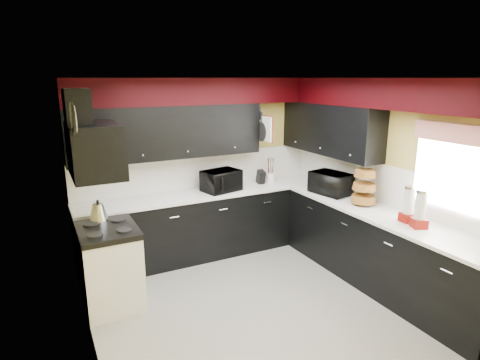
# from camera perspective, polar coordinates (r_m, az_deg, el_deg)

# --- Properties ---
(ground) EXTENTS (3.60, 3.60, 0.00)m
(ground) POSITION_cam_1_polar(r_m,az_deg,el_deg) (4.82, 2.84, -16.98)
(ground) COLOR gray
(ground) RESTS_ON ground
(wall_back) EXTENTS (3.60, 0.06, 2.50)m
(wall_back) POSITION_cam_1_polar(r_m,az_deg,el_deg) (5.87, -5.79, 1.97)
(wall_back) COLOR #E0C666
(wall_back) RESTS_ON ground
(wall_right) EXTENTS (0.06, 3.60, 2.50)m
(wall_right) POSITION_cam_1_polar(r_m,az_deg,el_deg) (5.40, 19.80, 0.09)
(wall_right) COLOR #E0C666
(wall_right) RESTS_ON ground
(wall_left) EXTENTS (0.06, 3.60, 2.50)m
(wall_left) POSITION_cam_1_polar(r_m,az_deg,el_deg) (3.78, -21.46, -6.06)
(wall_left) COLOR #E0C666
(wall_left) RESTS_ON ground
(ceiling) EXTENTS (3.60, 3.60, 0.06)m
(ceiling) POSITION_cam_1_polar(r_m,az_deg,el_deg) (4.11, 3.28, 14.30)
(ceiling) COLOR white
(ceiling) RESTS_ON wall_back
(cab_back) EXTENTS (3.60, 0.60, 0.90)m
(cab_back) POSITION_cam_1_polar(r_m,az_deg,el_deg) (5.83, -4.51, -6.29)
(cab_back) COLOR black
(cab_back) RESTS_ON ground
(cab_right) EXTENTS (0.60, 3.00, 0.90)m
(cab_right) POSITION_cam_1_polar(r_m,az_deg,el_deg) (5.25, 19.16, -9.50)
(cab_right) COLOR black
(cab_right) RESTS_ON ground
(counter_back) EXTENTS (3.62, 0.64, 0.04)m
(counter_back) POSITION_cam_1_polar(r_m,az_deg,el_deg) (5.69, -4.60, -1.85)
(counter_back) COLOR white
(counter_back) RESTS_ON cab_back
(counter_right) EXTENTS (0.64, 3.02, 0.04)m
(counter_right) POSITION_cam_1_polar(r_m,az_deg,el_deg) (5.09, 19.60, -4.64)
(counter_right) COLOR white
(counter_right) RESTS_ON cab_right
(splash_back) EXTENTS (3.60, 0.02, 0.50)m
(splash_back) POSITION_cam_1_polar(r_m,az_deg,el_deg) (5.88, -5.74, 1.38)
(splash_back) COLOR white
(splash_back) RESTS_ON counter_back
(splash_right) EXTENTS (0.02, 3.60, 0.50)m
(splash_right) POSITION_cam_1_polar(r_m,az_deg,el_deg) (5.41, 19.67, -0.54)
(splash_right) COLOR white
(splash_right) RESTS_ON counter_right
(upper_back) EXTENTS (2.60, 0.35, 0.70)m
(upper_back) POSITION_cam_1_polar(r_m,az_deg,el_deg) (5.46, -10.18, 6.74)
(upper_back) COLOR black
(upper_back) RESTS_ON wall_back
(upper_right) EXTENTS (0.35, 1.80, 0.70)m
(upper_right) POSITION_cam_1_polar(r_m,az_deg,el_deg) (5.83, 12.62, 7.10)
(upper_right) COLOR black
(upper_right) RESTS_ON wall_right
(soffit_back) EXTENTS (3.60, 0.36, 0.35)m
(soffit_back) POSITION_cam_1_polar(r_m,az_deg,el_deg) (5.58, -5.38, 12.47)
(soffit_back) COLOR black
(soffit_back) RESTS_ON wall_back
(soffit_right) EXTENTS (0.36, 3.24, 0.35)m
(soffit_right) POSITION_cam_1_polar(r_m,az_deg,el_deg) (5.01, 20.92, 11.41)
(soffit_right) COLOR black
(soffit_right) RESTS_ON wall_right
(stove) EXTENTS (0.60, 0.75, 0.86)m
(stove) POSITION_cam_1_polar(r_m,az_deg,el_deg) (4.81, -17.93, -11.92)
(stove) COLOR white
(stove) RESTS_ON ground
(cooktop) EXTENTS (0.62, 0.77, 0.06)m
(cooktop) POSITION_cam_1_polar(r_m,az_deg,el_deg) (4.63, -18.37, -6.80)
(cooktop) COLOR black
(cooktop) RESTS_ON stove
(hood) EXTENTS (0.50, 0.78, 0.55)m
(hood) POSITION_cam_1_polar(r_m,az_deg,el_deg) (4.39, -19.92, 4.03)
(hood) COLOR black
(hood) RESTS_ON wall_left
(hood_duct) EXTENTS (0.24, 0.40, 0.40)m
(hood_duct) POSITION_cam_1_polar(r_m,az_deg,el_deg) (4.33, -22.12, 9.31)
(hood_duct) COLOR black
(hood_duct) RESTS_ON wall_left
(window) EXTENTS (0.03, 0.86, 0.96)m
(window) POSITION_cam_1_polar(r_m,az_deg,el_deg) (4.78, 27.78, 1.18)
(window) COLOR white
(window) RESTS_ON wall_right
(valance) EXTENTS (0.04, 0.88, 0.20)m
(valance) POSITION_cam_1_polar(r_m,az_deg,el_deg) (4.67, 27.96, 5.90)
(valance) COLOR red
(valance) RESTS_ON wall_right
(pan_top) EXTENTS (0.03, 0.22, 0.40)m
(pan_top) POSITION_cam_1_polar(r_m,az_deg,el_deg) (5.89, 2.48, 9.45)
(pan_top) COLOR black
(pan_top) RESTS_ON upper_back
(pan_mid) EXTENTS (0.03, 0.28, 0.46)m
(pan_mid) POSITION_cam_1_polar(r_m,az_deg,el_deg) (5.80, 3.09, 6.89)
(pan_mid) COLOR black
(pan_mid) RESTS_ON upper_back
(pan_low) EXTENTS (0.03, 0.24, 0.42)m
(pan_low) POSITION_cam_1_polar(r_m,az_deg,el_deg) (6.03, 1.84, 6.90)
(pan_low) COLOR black
(pan_low) RESTS_ON upper_back
(cut_board) EXTENTS (0.03, 0.26, 0.35)m
(cut_board) POSITION_cam_1_polar(r_m,az_deg,el_deg) (5.70, 3.80, 7.25)
(cut_board) COLOR white
(cut_board) RESTS_ON upper_back
(baskets) EXTENTS (0.27, 0.27, 0.50)m
(baskets) POSITION_cam_1_polar(r_m,az_deg,el_deg) (5.26, 17.24, -0.87)
(baskets) COLOR brown
(baskets) RESTS_ON upper_right
(clock) EXTENTS (0.03, 0.30, 0.30)m
(clock) POSITION_cam_1_polar(r_m,az_deg,el_deg) (3.83, -22.66, 7.98)
(clock) COLOR black
(clock) RESTS_ON wall_left
(deco_plate) EXTENTS (0.03, 0.24, 0.24)m
(deco_plate) POSITION_cam_1_polar(r_m,az_deg,el_deg) (5.01, 23.47, 10.31)
(deco_plate) COLOR white
(deco_plate) RESTS_ON wall_right
(toaster_oven) EXTENTS (0.59, 0.52, 0.30)m
(toaster_oven) POSITION_cam_1_polar(r_m,az_deg,el_deg) (5.68, -2.63, -0.09)
(toaster_oven) COLOR black
(toaster_oven) RESTS_ON counter_back
(microwave) EXTENTS (0.45, 0.59, 0.30)m
(microwave) POSITION_cam_1_polar(r_m,az_deg,el_deg) (5.67, 12.80, -0.44)
(microwave) COLOR black
(microwave) RESTS_ON counter_right
(utensil_crock) EXTENTS (0.18, 0.18, 0.15)m
(utensil_crock) POSITION_cam_1_polar(r_m,az_deg,el_deg) (6.17, 4.35, 0.36)
(utensil_crock) COLOR white
(utensil_crock) RESTS_ON counter_back
(knife_block) EXTENTS (0.10, 0.14, 0.21)m
(knife_block) POSITION_cam_1_polar(r_m,az_deg,el_deg) (6.06, 2.98, 0.41)
(knife_block) COLOR black
(knife_block) RESTS_ON counter_back
(kettle) EXTENTS (0.24, 0.24, 0.19)m
(kettle) POSITION_cam_1_polar(r_m,az_deg,el_deg) (4.86, -19.48, -4.31)
(kettle) COLOR #A3A3A7
(kettle) RESTS_ON cooktop
(dispenser_a) EXTENTS (0.15, 0.15, 0.39)m
(dispenser_a) POSITION_cam_1_polar(r_m,az_deg,el_deg) (4.81, 22.86, -3.34)
(dispenser_a) COLOR #56080A
(dispenser_a) RESTS_ON counter_right
(dispenser_b) EXTENTS (0.19, 0.19, 0.40)m
(dispenser_b) POSITION_cam_1_polar(r_m,az_deg,el_deg) (4.68, 24.26, -3.91)
(dispenser_b) COLOR #66000E
(dispenser_b) RESTS_ON counter_right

